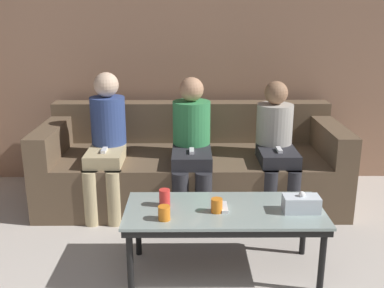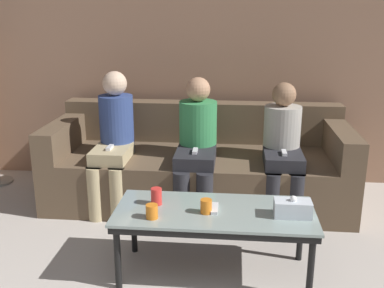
{
  "view_description": "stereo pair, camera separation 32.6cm",
  "coord_description": "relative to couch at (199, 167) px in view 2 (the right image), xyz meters",
  "views": [
    {
      "loc": [
        -0.02,
        -0.49,
        1.63
      ],
      "look_at": [
        0.0,
        2.63,
        0.69
      ],
      "focal_mm": 42.0,
      "sensor_mm": 36.0,
      "label": 1
    },
    {
      "loc": [
        0.3,
        -0.48,
        1.63
      ],
      "look_at": [
        0.0,
        2.63,
        0.69
      ],
      "focal_mm": 42.0,
      "sensor_mm": 36.0,
      "label": 2
    }
  ],
  "objects": [
    {
      "name": "wall_back",
      "position": [
        0.0,
        0.57,
        1.0
      ],
      "size": [
        12.0,
        0.06,
        2.6
      ],
      "color": "#9E755B",
      "rests_on": "ground_plane"
    },
    {
      "name": "couch",
      "position": [
        0.0,
        0.0,
        0.0
      ],
      "size": [
        2.55,
        0.99,
        0.81
      ],
      "color": "brown",
      "rests_on": "ground_plane"
    },
    {
      "name": "coffee_table",
      "position": [
        0.2,
        -1.19,
        0.1
      ],
      "size": [
        1.23,
        0.54,
        0.44
      ],
      "color": "#8C9E99",
      "rests_on": "ground_plane"
    },
    {
      "name": "cup_near_left",
      "position": [
        -0.17,
        -1.34,
        0.19
      ],
      "size": [
        0.07,
        0.07,
        0.09
      ],
      "color": "orange",
      "rests_on": "coffee_table"
    },
    {
      "name": "cup_near_right",
      "position": [
        -0.18,
        -1.14,
        0.2
      ],
      "size": [
        0.07,
        0.07,
        0.11
      ],
      "color": "red",
      "rests_on": "coffee_table"
    },
    {
      "name": "cup_far_center",
      "position": [
        0.15,
        -1.24,
        0.19
      ],
      "size": [
        0.07,
        0.07,
        0.09
      ],
      "color": "orange",
      "rests_on": "coffee_table"
    },
    {
      "name": "tissue_box",
      "position": [
        0.66,
        -1.24,
        0.19
      ],
      "size": [
        0.22,
        0.12,
        0.13
      ],
      "color": "silver",
      "rests_on": "coffee_table"
    },
    {
      "name": "game_remote",
      "position": [
        0.2,
        -1.19,
        0.15
      ],
      "size": [
        0.04,
        0.15,
        0.02
      ],
      "color": "white",
      "rests_on": "coffee_table"
    },
    {
      "name": "seated_person_left_end",
      "position": [
        -0.7,
        -0.21,
        0.31
      ],
      "size": [
        0.31,
        0.61,
        1.15
      ],
      "color": "tan",
      "rests_on": "ground_plane"
    },
    {
      "name": "seated_person_mid_left",
      "position": [
        0.0,
        -0.22,
        0.29
      ],
      "size": [
        0.31,
        0.67,
        1.11
      ],
      "color": "#28282D",
      "rests_on": "ground_plane"
    },
    {
      "name": "seated_person_mid_right",
      "position": [
        0.7,
        -0.22,
        0.28
      ],
      "size": [
        0.31,
        0.62,
        1.07
      ],
      "color": "#28282D",
      "rests_on": "ground_plane"
    }
  ]
}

